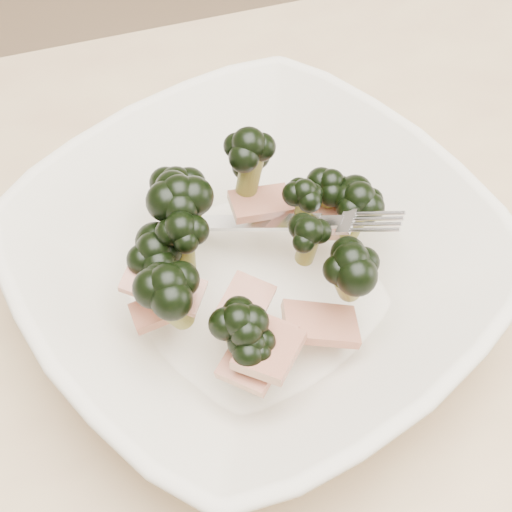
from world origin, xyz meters
name	(u,v)px	position (x,y,z in m)	size (l,w,h in m)	color
dining_table	(377,404)	(0.00, 0.00, 0.65)	(1.20, 0.80, 0.75)	tan
broccoli_dish	(255,263)	(-0.08, 0.07, 0.79)	(0.40, 0.40, 0.12)	beige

